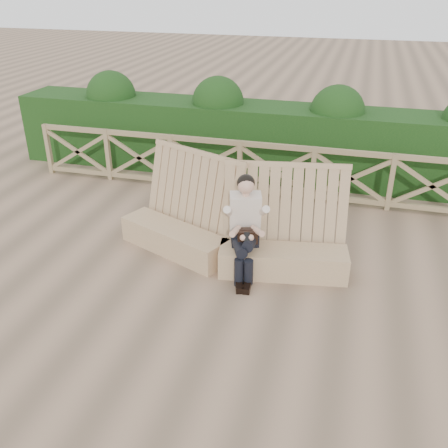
# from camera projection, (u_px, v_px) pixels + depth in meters

# --- Properties ---
(ground) EXTENTS (60.00, 60.00, 0.00)m
(ground) POSITION_uv_depth(u_px,v_px,m) (228.00, 296.00, 6.90)
(ground) COLOR brown
(ground) RESTS_ON ground
(bench) EXTENTS (3.69, 1.42, 1.55)m
(bench) POSITION_uv_depth(u_px,v_px,m) (228.00, 237.00, 7.61)
(bench) COLOR #9D845A
(bench) RESTS_ON ground
(woman) EXTENTS (0.57, 1.00, 1.49)m
(woman) POSITION_uv_depth(u_px,v_px,m) (245.00, 224.00, 7.15)
(woman) COLOR black
(woman) RESTS_ON ground
(guardrail) EXTENTS (10.10, 0.09, 1.10)m
(guardrail) POSITION_uv_depth(u_px,v_px,m) (275.00, 171.00, 9.65)
(guardrail) COLOR olive
(guardrail) RESTS_ON ground
(hedge) EXTENTS (12.00, 1.20, 1.50)m
(hedge) POSITION_uv_depth(u_px,v_px,m) (286.00, 143.00, 10.59)
(hedge) COLOR black
(hedge) RESTS_ON ground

